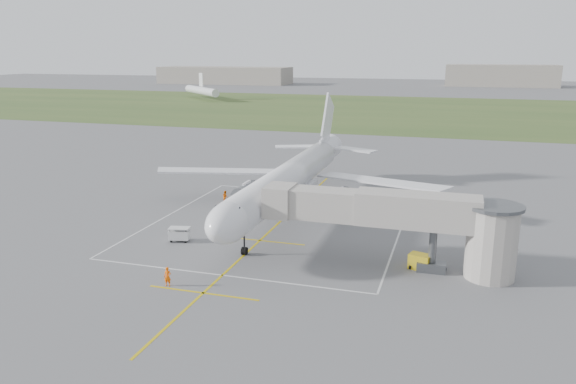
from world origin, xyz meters
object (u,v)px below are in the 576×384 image
(baggage_cart, at_px, (179,234))
(jet_bridge, at_px, (409,220))
(ramp_worker_nose, at_px, (168,277))
(airliner, at_px, (289,179))
(ramp_worker_wing, at_px, (225,197))
(gpu_unit, at_px, (420,262))

(baggage_cart, bearing_deg, jet_bridge, -14.51)
(jet_bridge, relative_size, ramp_worker_nose, 13.69)
(airliner, xyz_separation_m, ramp_worker_wing, (-9.57, 2.31, -3.56))
(airliner, bearing_deg, gpu_unit, -39.60)
(jet_bridge, height_order, ramp_worker_wing, jet_bridge)
(baggage_cart, xyz_separation_m, ramp_worker_nose, (4.56, -10.85, 0.09))
(ramp_worker_wing, bearing_deg, ramp_worker_nose, 153.49)
(baggage_cart, bearing_deg, ramp_worker_wing, 82.78)
(airliner, bearing_deg, ramp_worker_nose, -98.29)
(gpu_unit, height_order, ramp_worker_wing, ramp_worker_wing)
(airliner, height_order, ramp_worker_wing, airliner)
(jet_bridge, relative_size, ramp_worker_wing, 14.00)
(airliner, xyz_separation_m, gpu_unit, (16.94, -14.02, -3.68))
(gpu_unit, relative_size, ramp_worker_wing, 1.34)
(baggage_cart, bearing_deg, gpu_unit, -13.88)
(ramp_worker_wing, bearing_deg, jet_bridge, -162.49)
(ramp_worker_nose, distance_m, ramp_worker_wing, 27.28)
(airliner, bearing_deg, jet_bridge, -42.19)
(airliner, distance_m, jet_bridge, 21.22)
(jet_bridge, height_order, gpu_unit, jet_bridge)
(gpu_unit, bearing_deg, jet_bridge, -151.39)
(gpu_unit, bearing_deg, baggage_cart, -163.57)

